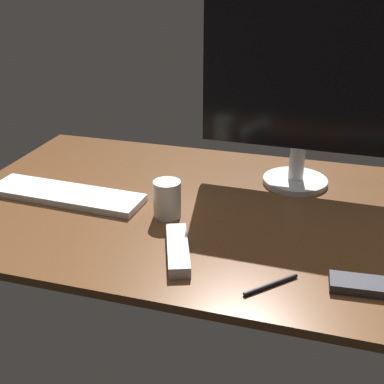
{
  "coord_description": "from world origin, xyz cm",
  "views": [
    {
      "loc": [
        27.29,
        -114.92,
        61.96
      ],
      "look_at": [
        -5.09,
        -4.74,
        8.0
      ],
      "focal_mm": 47.02,
      "sensor_mm": 36.0,
      "label": 1
    }
  ],
  "objects_px": {
    "monitor": "(304,87)",
    "coffee_mug": "(167,199)",
    "keyboard": "(66,195)",
    "tv_remote": "(178,249)",
    "pen": "(271,285)",
    "media_remote": "(380,287)"
  },
  "relations": [
    {
      "from": "monitor",
      "to": "coffee_mug",
      "type": "xyz_separation_m",
      "value": [
        -0.29,
        -0.29,
        -0.24
      ]
    },
    {
      "from": "keyboard",
      "to": "tv_remote",
      "type": "xyz_separation_m",
      "value": [
        0.38,
        -0.19,
        0.0
      ]
    },
    {
      "from": "pen",
      "to": "tv_remote",
      "type": "bearing_deg",
      "value": 117.83
    },
    {
      "from": "media_remote",
      "to": "pen",
      "type": "height_order",
      "value": "media_remote"
    },
    {
      "from": "monitor",
      "to": "keyboard",
      "type": "relative_size",
      "value": 1.27
    },
    {
      "from": "monitor",
      "to": "media_remote",
      "type": "relative_size",
      "value": 2.88
    },
    {
      "from": "monitor",
      "to": "coffee_mug",
      "type": "height_order",
      "value": "monitor"
    },
    {
      "from": "coffee_mug",
      "to": "pen",
      "type": "bearing_deg",
      "value": -37.8
    },
    {
      "from": "keyboard",
      "to": "pen",
      "type": "distance_m",
      "value": 0.65
    },
    {
      "from": "media_remote",
      "to": "coffee_mug",
      "type": "height_order",
      "value": "coffee_mug"
    },
    {
      "from": "media_remote",
      "to": "tv_remote",
      "type": "xyz_separation_m",
      "value": [
        -0.42,
        0.02,
        0.0
      ]
    },
    {
      "from": "tv_remote",
      "to": "pen",
      "type": "bearing_deg",
      "value": 53.46
    },
    {
      "from": "pen",
      "to": "monitor",
      "type": "bearing_deg",
      "value": 44.62
    },
    {
      "from": "keyboard",
      "to": "tv_remote",
      "type": "relative_size",
      "value": 2.27
    },
    {
      "from": "monitor",
      "to": "media_remote",
      "type": "distance_m",
      "value": 0.59
    },
    {
      "from": "keyboard",
      "to": "coffee_mug",
      "type": "relative_size",
      "value": 4.62
    },
    {
      "from": "media_remote",
      "to": "pen",
      "type": "xyz_separation_m",
      "value": [
        -0.21,
        -0.04,
        -0.01
      ]
    },
    {
      "from": "keyboard",
      "to": "media_remote",
      "type": "relative_size",
      "value": 2.26
    },
    {
      "from": "keyboard",
      "to": "monitor",
      "type": "bearing_deg",
      "value": 27.71
    },
    {
      "from": "coffee_mug",
      "to": "pen",
      "type": "distance_m",
      "value": 0.38
    },
    {
      "from": "pen",
      "to": "keyboard",
      "type": "bearing_deg",
      "value": 111.2
    },
    {
      "from": "tv_remote",
      "to": "keyboard",
      "type": "bearing_deg",
      "value": -136.65
    }
  ]
}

